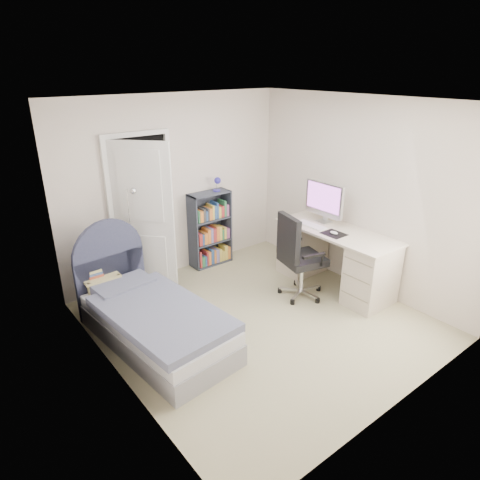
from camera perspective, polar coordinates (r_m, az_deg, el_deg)
room_shell at (r=4.64m, az=2.74°, el=2.43°), size 3.50×3.70×2.60m
door at (r=5.65m, az=-12.85°, el=3.28°), size 0.92×0.63×2.06m
bed at (r=4.82m, az=-11.60°, el=-10.24°), size 1.08×2.00×1.19m
nightstand at (r=5.43m, az=-18.40°, el=-5.40°), size 0.42×0.42×0.61m
floor_lamp at (r=5.62m, az=-13.82°, el=-1.73°), size 0.21×0.21×1.46m
bookcase at (r=6.40m, az=-3.91°, el=1.07°), size 0.63×0.27×1.33m
desk at (r=5.89m, az=12.47°, el=-2.06°), size 0.67×1.67×1.37m
office_chair at (r=5.45m, az=7.61°, el=-1.73°), size 0.62×0.64×1.13m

